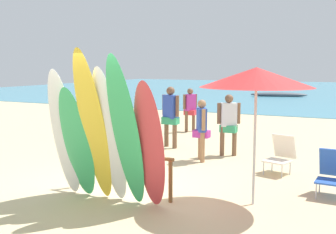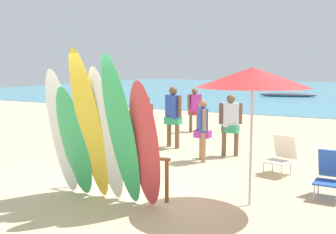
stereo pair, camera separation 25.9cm
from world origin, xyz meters
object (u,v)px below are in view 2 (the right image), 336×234
Objects in this scene: beachgoer_photographing at (230,121)px; beachgoer_near_rack at (146,120)px; beachgoer_by_water at (195,107)px; distant_boat at (288,95)px; surfboard_red_5 at (145,146)px; surfboard_green_4 at (121,133)px; surfboard_yellow_2 at (90,127)px; beach_chair_red at (281,154)px; surfboard_white_3 at (106,136)px; beach_chair_blue at (331,173)px; surfboard_white_0 at (62,133)px; beachgoer_midbeach at (203,126)px; surfboard_rack at (118,163)px; beachgoer_strolling at (173,113)px; surfboard_green_1 at (74,143)px; beach_umbrella at (253,78)px.

beachgoer_photographing reaches higher than beachgoer_near_rack.
distant_boat is (-0.31, 17.53, -0.73)m from beachgoer_by_water.
surfboard_red_5 is 7.88m from beachgoer_by_water.
beachgoer_near_rack is at bearing 118.30° from surfboard_green_4.
surfboard_yellow_2 is 4.23m from beach_chair_red.
surfboard_red_5 is at bearing 24.90° from surfboard_green_4.
surfboard_yellow_2 is at bearing -159.09° from surfboard_white_3.
surfboard_yellow_2 is 3.98m from beachgoer_near_rack.
surfboard_red_5 is 3.36m from beach_chair_blue.
distant_boat is (-1.09, 25.05, -0.99)m from surfboard_white_0.
beachgoer_midbeach is 1.79× the size of beach_chair_red.
surfboard_yellow_2 is 4.27m from beach_chair_blue.
distant_boat is (-2.27, 21.47, -0.71)m from beachgoer_midbeach.
surfboard_rack is 24.62m from distant_boat.
surfboard_rack is at bearing 106.99° from surfboard_white_3.
surfboard_red_5 is at bearing 133.72° from beachgoer_strolling.
beach_chair_red is (2.44, 3.35, -0.87)m from surfboard_yellow_2.
beach_chair_red is (2.17, 3.26, -0.72)m from surfboard_white_3.
surfboard_rack is 1.12m from surfboard_white_0.
surfboard_green_1 is at bearing -177.21° from surfboard_white_3.
surfboard_green_1 is 1.07m from surfboard_green_4.
beach_chair_red is (3.92, -4.28, -0.44)m from beachgoer_by_water.
surfboard_white_0 is 0.89× the size of surfboard_green_4.
beachgoer_by_water is (-2.11, 7.62, -0.38)m from surfboard_green_4.
surfboard_rack is 0.78× the size of surfboard_yellow_2.
beach_chair_blue is at bearing 29.38° from surfboard_yellow_2.
surfboard_red_5 is 2.56× the size of beach_chair_red.
beachgoer_near_rack reaches higher than beach_chair_blue.
beachgoer_by_water is 7.67m from beach_umbrella.
beachgoer_midbeach is (1.96, -3.95, -0.01)m from beachgoer_by_water.
surfboard_white_0 is at bearing -87.52° from distant_boat.
surfboard_white_3 reaches higher than beachgoer_photographing.
surfboard_green_4 reaches higher than beach_chair_blue.
surfboard_green_4 is at bearing -36.37° from beachgoer_near_rack.
surfboard_yellow_2 is 4.92m from beachgoer_strolling.
beach_umbrella is at bearing -8.31° from beachgoer_near_rack.
beachgoer_photographing is at bearing 141.86° from beach_chair_blue.
beachgoer_photographing is at bearing 69.89° from beachgoer_by_water.
surfboard_red_5 reaches higher than surfboard_green_1.
surfboard_rack is 2.53× the size of beach_chair_red.
surfboard_green_1 is 0.79× the size of surfboard_green_4.
surfboard_green_1 is at bearing -115.04° from beach_chair_red.
beachgoer_strolling is 5.20m from beach_chair_blue.
surfboard_rack is 0.81× the size of surfboard_green_4.
beachgoer_strolling is at bearing 105.67° from surfboard_white_3.
beachgoer_strolling is at bearing 110.54° from surfboard_green_4.
beachgoer_midbeach is at bearing -173.69° from beach_chair_red.
surfboard_red_5 is 1.24× the size of beachgoer_strolling.
beach_umbrella is at bearing 27.84° from surfboard_white_3.
beachgoer_photographing is 0.92× the size of beachgoer_strolling.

